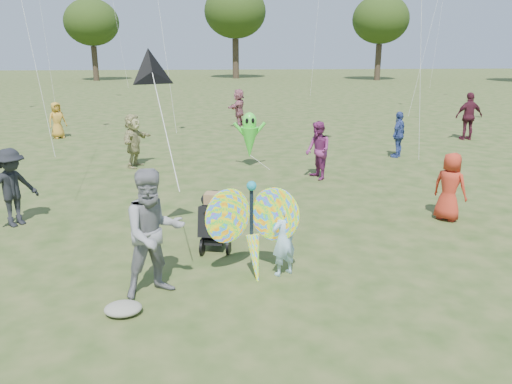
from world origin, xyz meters
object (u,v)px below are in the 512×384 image
child_girl (284,240)px  adult_man (154,233)px  crowd_g (57,120)px  crowd_h (469,116)px  crowd_a (450,187)px  crowd_d (134,141)px  alien_kite (250,137)px  crowd_c (399,135)px  jogging_stroller (215,216)px  crowd_b (12,188)px  crowd_e (318,151)px  crowd_j (239,108)px  butterfly_kite (253,229)px

child_girl → adult_man: size_ratio=0.63×
crowd_g → crowd_h: bearing=-45.7°
crowd_a → crowd_h: 10.85m
crowd_d → alien_kite: size_ratio=0.97×
crowd_h → child_girl: bearing=49.0°
crowd_c → alien_kite: bearing=-38.2°
crowd_g → jogging_stroller: crowd_g is taller
crowd_b → crowd_d: 5.58m
crowd_e → crowd_h: size_ratio=0.86×
child_girl → jogging_stroller: (-1.12, 1.32, -0.01)m
crowd_b → crowd_h: 17.18m
crowd_b → crowd_j: crowd_j is taller
crowd_j → jogging_stroller: bearing=19.3°
crowd_e → jogging_stroller: crowd_e is taller
crowd_e → butterfly_kite: size_ratio=0.91×
crowd_d → butterfly_kite: (3.09, -8.21, -0.01)m
crowd_e → crowd_g: 12.07m
crowd_a → alien_kite: 6.67m
child_girl → crowd_c: (5.22, 8.87, 0.17)m
crowd_b → crowd_h: bearing=-19.5°
adult_man → crowd_j: (2.18, 16.90, -0.11)m
crowd_g → child_girl: bearing=-100.6°
child_girl → butterfly_kite: butterfly_kite is taller
adult_man → crowd_e: 7.71m
crowd_c → alien_kite: 5.32m
child_girl → crowd_c: bearing=-148.2°
crowd_a → crowd_d: size_ratio=0.89×
crowd_b → crowd_g: crowd_b is taller
crowd_g → butterfly_kite: bearing=-102.4°
crowd_a → crowd_e: (-2.14, 3.73, 0.08)m
crowd_a → adult_man: bearing=75.8°
crowd_b → crowd_d: size_ratio=0.99×
child_girl → crowd_h: crowd_h is taller
crowd_d → crowd_h: bearing=-55.6°
adult_man → crowd_j: size_ratio=1.12×
crowd_d → jogging_stroller: bearing=-141.8°
child_girl → crowd_j: size_ratio=0.70×
crowd_d → crowd_j: (3.75, 8.23, 0.04)m
child_girl → crowd_d: size_ratio=0.74×
butterfly_kite → crowd_j: bearing=87.7°
crowd_b → crowd_j: bearing=16.7°
crowd_c → jogging_stroller: (-6.35, -7.55, -0.17)m
crowd_j → butterfly_kite: 16.46m
adult_man → crowd_c: bearing=27.0°
adult_man → crowd_b: adult_man is taller
crowd_c → crowd_h: (4.06, 3.03, 0.18)m
alien_kite → child_girl: bearing=-90.1°
child_girl → crowd_h: (9.28, 11.91, 0.34)m
butterfly_kite → crowd_h: bearing=50.6°
crowd_e → crowd_j: 10.39m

